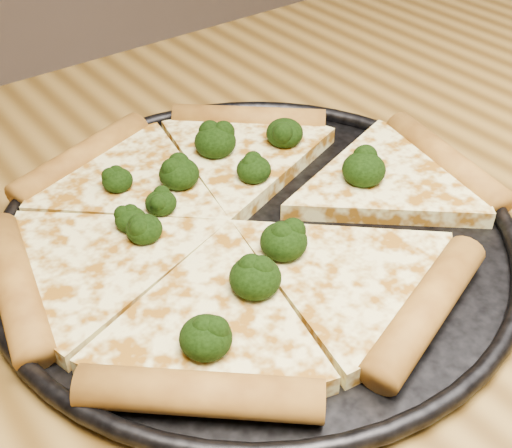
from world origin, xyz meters
TOP-DOWN VIEW (x-y plane):
  - dining_table at (0.00, 0.00)m, footprint 1.20×0.90m
  - pizza_pan at (-0.08, 0.07)m, footprint 0.41×0.41m
  - pizza at (-0.09, 0.08)m, footprint 0.42×0.38m
  - broccoli_florets at (-0.08, 0.09)m, footprint 0.24×0.22m

SIDE VIEW (x-z plane):
  - dining_table at x=0.00m, z-range 0.28..1.03m
  - pizza_pan at x=-0.08m, z-range 0.75..0.77m
  - pizza at x=-0.09m, z-range 0.75..0.78m
  - broccoli_florets at x=-0.08m, z-range 0.77..0.79m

